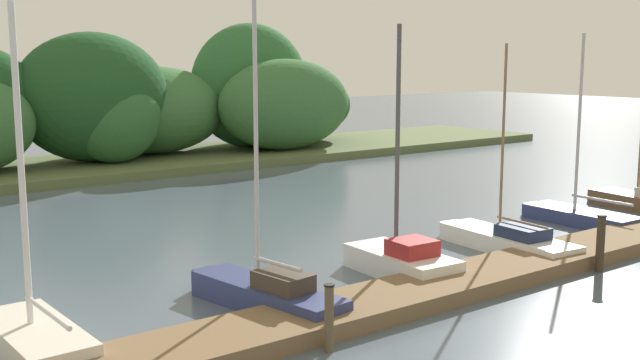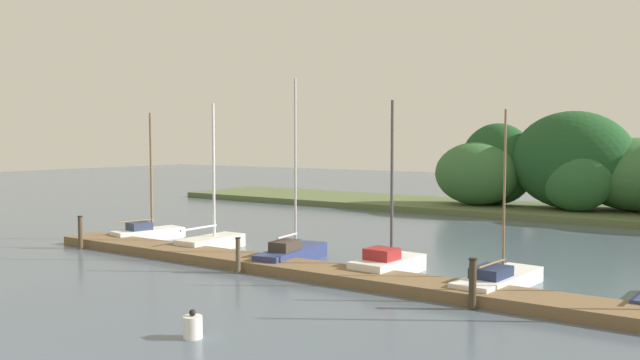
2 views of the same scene
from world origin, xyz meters
TOP-DOWN VIEW (x-y plane):
  - dock_pier at (0.00, 12.97)m, footprint 29.69×1.80m
  - sailboat_0 at (-12.73, 15.07)m, footprint 1.70×3.54m
  - sailboat_1 at (-8.56, 14.94)m, footprint 1.26×3.50m
  - sailboat_2 at (-3.96, 14.50)m, footprint 1.53×4.30m
  - sailboat_3 at (0.07, 14.66)m, footprint 1.50×3.30m
  - sailboat_4 at (3.97, 14.65)m, footprint 1.58×4.57m
  - mooring_piling_0 at (-13.19, 11.76)m, footprint 0.22×0.22m
  - mooring_piling_1 at (-4.32, 11.82)m, footprint 0.19×0.19m
  - mooring_piling_2 at (4.17, 11.88)m, footprint 0.23×0.23m
  - channel_buoy_1 at (-0.23, 5.69)m, footprint 0.45×0.45m

SIDE VIEW (x-z plane):
  - dock_pier at x=0.00m, z-range 0.00..0.35m
  - channel_buoy_1 at x=-0.23m, z-range -0.07..0.62m
  - sailboat_4 at x=3.97m, z-range -2.47..3.10m
  - sailboat_1 at x=-8.56m, z-range -2.70..3.45m
  - sailboat_2 at x=-3.96m, z-range -3.07..3.85m
  - sailboat_0 at x=-12.73m, z-range -2.53..3.32m
  - sailboat_3 at x=0.07m, z-range -2.58..3.40m
  - mooring_piling_1 at x=-4.32m, z-range 0.01..1.26m
  - mooring_piling_0 at x=-13.19m, z-range 0.01..1.42m
  - mooring_piling_2 at x=4.17m, z-range 0.01..1.42m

